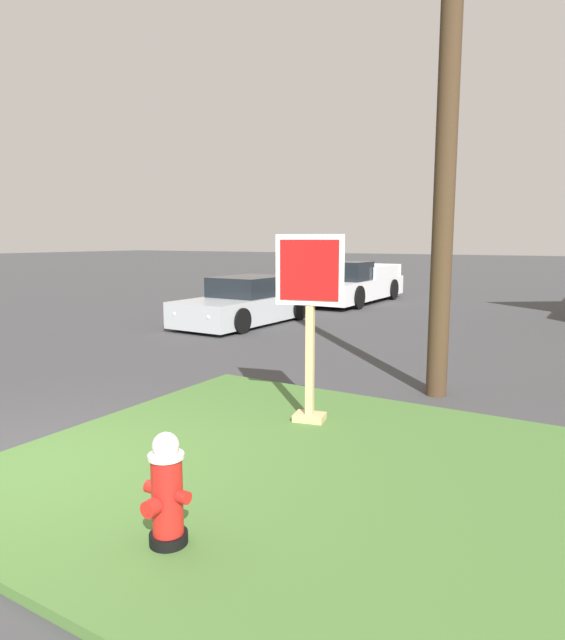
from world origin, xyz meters
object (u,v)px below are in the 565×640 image
at_px(manhole_cover, 297,392).
at_px(utility_pole, 450,64).
at_px(parked_sedan_silver, 246,303).
at_px(fire_hydrant, 167,492).
at_px(pickup_truck_white, 351,285).
at_px(stop_sign, 310,329).

xyz_separation_m(manhole_cover, utility_pole, (1.78, 0.93, 4.53)).
relative_size(parked_sedan_silver, utility_pole, 0.50).
distance_m(fire_hydrant, utility_pole, 6.50).
relative_size(pickup_truck_white, utility_pole, 0.64).
height_order(manhole_cover, utility_pole, utility_pole).
bearing_deg(pickup_truck_white, stop_sign, -68.07).
bearing_deg(parked_sedan_silver, stop_sign, -50.06).
xyz_separation_m(stop_sign, manhole_cover, (-0.86, 1.24, -1.18)).
xyz_separation_m(fire_hydrant, parked_sedan_silver, (-5.75, 9.25, 0.08)).
distance_m(fire_hydrant, parked_sedan_silver, 10.89).
bearing_deg(pickup_truck_white, manhole_cover, -69.72).
distance_m(manhole_cover, pickup_truck_white, 11.80).
relative_size(stop_sign, manhole_cover, 3.15).
bearing_deg(parked_sedan_silver, pickup_truck_white, 86.21).
distance_m(fire_hydrant, pickup_truck_white, 16.08).
height_order(stop_sign, parked_sedan_silver, stop_sign).
xyz_separation_m(fire_hydrant, pickup_truck_white, (-5.36, 15.16, 0.15)).
relative_size(fire_hydrant, stop_sign, 0.37).
relative_size(manhole_cover, utility_pole, 0.08).
height_order(pickup_truck_white, utility_pole, utility_pole).
relative_size(manhole_cover, pickup_truck_white, 0.13).
bearing_deg(fire_hydrant, pickup_truck_white, 109.46).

